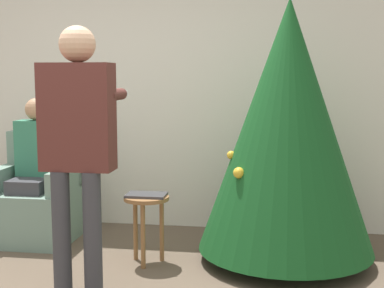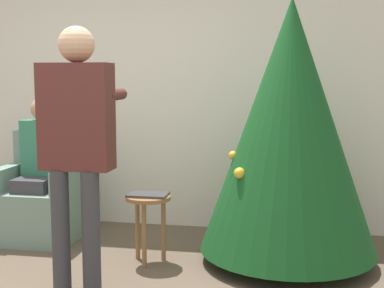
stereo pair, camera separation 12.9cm
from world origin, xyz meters
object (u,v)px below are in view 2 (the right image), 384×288
person_seated (40,162)px  armchair (42,201)px  christmas_tree (290,126)px  person_standing (77,135)px  side_stool (148,209)px

person_seated → armchair: bearing=90.0°
christmas_tree → person_standing: size_ratio=1.16×
armchair → person_standing: (0.86, -1.20, 0.75)m
person_seated → side_stool: size_ratio=2.37×
person_standing → side_stool: 1.03m
christmas_tree → person_standing: christmas_tree is taller
person_standing → side_stool: size_ratio=3.32×
person_seated → side_stool: 1.25m
person_standing → side_stool: bearing=69.8°
armchair → person_standing: 1.66m
armchair → person_seated: person_seated is taller
person_standing → side_stool: (0.27, 0.74, -0.66)m
christmas_tree → person_standing: (-1.36, -0.96, 0.01)m
armchair → side_stool: armchair is taller
side_stool → armchair: bearing=157.7°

